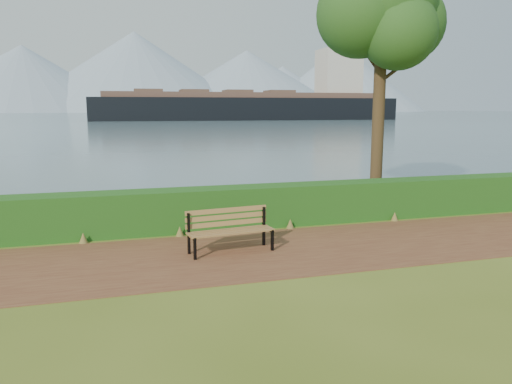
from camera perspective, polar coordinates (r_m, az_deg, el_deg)
name	(u,v)px	position (r m, az deg, el deg)	size (l,w,h in m)	color
ground	(250,258)	(9.91, -0.68, -7.53)	(140.00, 140.00, 0.00)	#4C5E1A
path	(246,253)	(10.19, -1.14, -7.02)	(40.00, 3.40, 0.01)	#592C1E
hedge	(221,208)	(12.24, -3.99, -1.83)	(32.00, 0.85, 1.00)	#1F4E16
water	(113,114)	(269.15, -16.05, 8.58)	(700.00, 510.00, 0.00)	#465F71
mountains	(97,76)	(415.96, -17.73, 12.54)	(585.00, 190.00, 70.00)	#798DA1
bench	(229,227)	(10.23, -3.05, -4.04)	(1.81, 0.72, 0.89)	black
tree	(383,9)	(15.82, 14.26, 19.62)	(4.02, 3.34, 7.74)	#312014
cargo_ship	(258,106)	(124.88, 0.24, 9.78)	(74.87, 14.20, 22.62)	black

